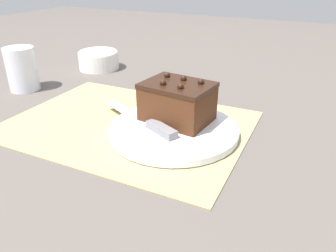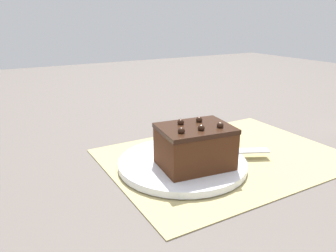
% 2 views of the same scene
% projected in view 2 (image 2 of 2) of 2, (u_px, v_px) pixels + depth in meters
% --- Properties ---
extents(ground_plane, '(3.00, 3.00, 0.00)m').
position_uv_depth(ground_plane, '(224.00, 157.00, 0.66)').
color(ground_plane, '#544C47').
extents(placemat_woven, '(0.46, 0.34, 0.00)m').
position_uv_depth(placemat_woven, '(224.00, 156.00, 0.66)').
color(placemat_woven, tan).
rests_on(placemat_woven, ground_plane).
extents(cake_plate, '(0.24, 0.24, 0.01)m').
position_uv_depth(cake_plate, '(181.00, 162.00, 0.61)').
color(cake_plate, white).
rests_on(cake_plate, placemat_woven).
extents(chocolate_cake, '(0.13, 0.11, 0.08)m').
position_uv_depth(chocolate_cake, '(195.00, 146.00, 0.57)').
color(chocolate_cake, '#472614').
rests_on(chocolate_cake, cake_plate).
extents(serving_knife, '(0.20, 0.11, 0.01)m').
position_uv_depth(serving_knife, '(196.00, 150.00, 0.64)').
color(serving_knife, slate).
rests_on(serving_knife, cake_plate).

